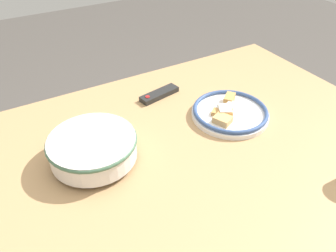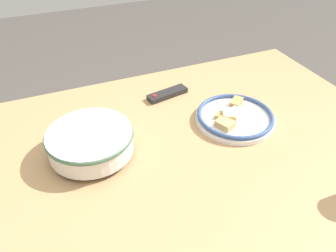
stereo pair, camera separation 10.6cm
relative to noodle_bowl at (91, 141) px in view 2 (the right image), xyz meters
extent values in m
cube|color=tan|center=(0.28, -0.13, -0.07)|extent=(1.45, 1.09, 0.04)
cylinder|color=tan|center=(-0.38, 0.34, -0.46)|extent=(0.06, 0.06, 0.73)
cylinder|color=tan|center=(0.93, 0.34, -0.46)|extent=(0.06, 0.06, 0.73)
cylinder|color=silver|center=(0.00, 0.00, -0.04)|extent=(0.11, 0.11, 0.02)
cylinder|color=silver|center=(0.00, 0.00, 0.00)|extent=(0.26, 0.26, 0.07)
cylinder|color=#9E4C1E|center=(0.00, 0.00, -0.01)|extent=(0.23, 0.23, 0.06)
torus|color=#42664C|center=(0.00, 0.00, 0.03)|extent=(0.26, 0.26, 0.01)
cylinder|color=white|center=(0.50, -0.02, -0.04)|extent=(0.27, 0.27, 0.02)
torus|color=#334C7F|center=(0.50, -0.02, -0.03)|extent=(0.27, 0.27, 0.01)
cube|color=tan|center=(0.47, -0.03, -0.02)|extent=(0.06, 0.06, 0.02)
cube|color=tan|center=(0.43, -0.06, -0.02)|extent=(0.07, 0.07, 0.02)
cube|color=tan|center=(0.53, 0.02, -0.02)|extent=(0.07, 0.06, 0.03)
cube|color=tan|center=(0.45, -0.01, -0.02)|extent=(0.05, 0.05, 0.02)
cube|color=silver|center=(0.47, -0.02, -0.02)|extent=(0.06, 0.07, 0.03)
cube|color=silver|center=(0.50, -0.01, -0.02)|extent=(0.06, 0.05, 0.03)
cube|color=black|center=(0.34, 0.22, -0.04)|extent=(0.17, 0.08, 0.02)
cylinder|color=red|center=(0.29, 0.21, -0.03)|extent=(0.02, 0.02, 0.00)
camera|label=1|loc=(-0.17, -0.74, 0.64)|focal=35.00mm
camera|label=2|loc=(-0.07, -0.78, 0.64)|focal=35.00mm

